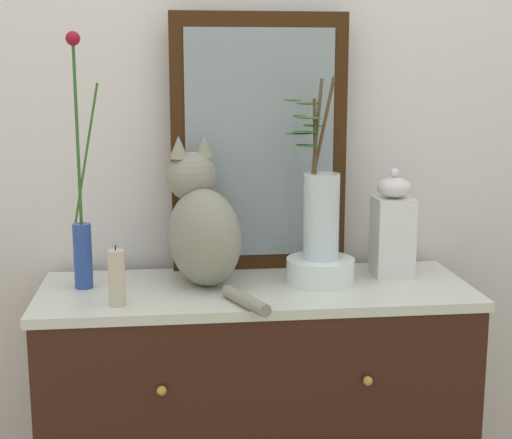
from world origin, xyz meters
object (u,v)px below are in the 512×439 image
object	(u,v)px
cat_sitting	(202,226)
vase_glass_clear	(320,209)
vase_slim_green	(82,226)
jar_lidded_porcelain	(393,228)
candle_pillar	(117,278)
sideboard	(256,433)
mirror_leaning	(259,144)
bowl_porcelain	(320,271)

from	to	relation	value
cat_sitting	vase_glass_clear	xyz separation A→B (m)	(0.31, -0.02, 0.04)
vase_slim_green	jar_lidded_porcelain	distance (m)	0.84
cat_sitting	vase_glass_clear	size ratio (longest dim) A/B	0.94
candle_pillar	sideboard	bearing A→B (deg)	19.18
vase_slim_green	mirror_leaning	bearing A→B (deg)	17.07
mirror_leaning	jar_lidded_porcelain	world-z (taller)	mirror_leaning
sideboard	cat_sitting	distance (m)	0.59
bowl_porcelain	candle_pillar	size ratio (longest dim) A/B	1.22
jar_lidded_porcelain	vase_slim_green	bearing A→B (deg)	-177.97
mirror_leaning	jar_lidded_porcelain	size ratio (longest dim) A/B	2.40
cat_sitting	vase_slim_green	bearing A→B (deg)	-179.65
sideboard	bowl_porcelain	size ratio (longest dim) A/B	6.21
vase_slim_green	bowl_porcelain	xyz separation A→B (m)	(0.62, -0.02, -0.13)
cat_sitting	bowl_porcelain	size ratio (longest dim) A/B	2.47
bowl_porcelain	jar_lidded_porcelain	size ratio (longest dim) A/B	0.61
mirror_leaning	candle_pillar	xyz separation A→B (m)	(-0.38, -0.31, -0.29)
jar_lidded_porcelain	cat_sitting	bearing A→B (deg)	-176.98
cat_sitting	sideboard	bearing A→B (deg)	-17.31
sideboard	candle_pillar	size ratio (longest dim) A/B	7.59
sideboard	mirror_leaning	distance (m)	0.80
vase_glass_clear	jar_lidded_porcelain	distance (m)	0.23
cat_sitting	jar_lidded_porcelain	world-z (taller)	cat_sitting
cat_sitting	jar_lidded_porcelain	distance (m)	0.53
cat_sitting	jar_lidded_porcelain	size ratio (longest dim) A/B	1.51
vase_slim_green	vase_glass_clear	size ratio (longest dim) A/B	1.37
cat_sitting	bowl_porcelain	xyz separation A→B (m)	(0.31, -0.03, -0.12)
vase_slim_green	candle_pillar	size ratio (longest dim) A/B	4.39
sideboard	jar_lidded_porcelain	bearing A→B (deg)	10.32
mirror_leaning	cat_sitting	xyz separation A→B (m)	(-0.17, -0.15, -0.20)
sideboard	vase_slim_green	xyz separation A→B (m)	(-0.45, 0.04, 0.58)
cat_sitting	bowl_porcelain	distance (m)	0.34
mirror_leaning	vase_slim_green	distance (m)	0.54
cat_sitting	candle_pillar	xyz separation A→B (m)	(-0.21, -0.17, -0.09)
cat_sitting	bowl_porcelain	world-z (taller)	cat_sitting
cat_sitting	vase_glass_clear	world-z (taller)	vase_glass_clear
cat_sitting	vase_slim_green	size ratio (longest dim) A/B	0.69
cat_sitting	vase_glass_clear	distance (m)	0.31
cat_sitting	jar_lidded_porcelain	xyz separation A→B (m)	(0.52, 0.03, -0.02)
jar_lidded_porcelain	sideboard	bearing A→B (deg)	-169.68
candle_pillar	mirror_leaning	bearing A→B (deg)	39.02
vase_slim_green	jar_lidded_porcelain	xyz separation A→B (m)	(0.83, 0.03, -0.03)
vase_glass_clear	jar_lidded_porcelain	world-z (taller)	vase_glass_clear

